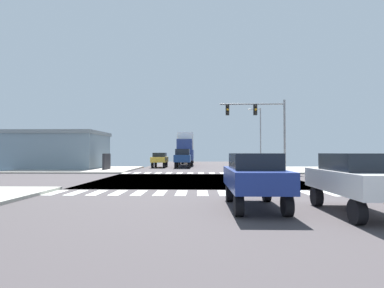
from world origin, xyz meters
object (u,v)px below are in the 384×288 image
(sedan_crossing_2, at_px, (160,159))
(box_truck_trailing_1, at_px, (185,148))
(suv_leading_2, at_px, (189,155))
(bank_building, at_px, (50,150))
(sedan_nearside_1, at_px, (254,175))
(sedan_queued_3, at_px, (357,178))
(suv_farside_1, at_px, (183,157))
(street_lamp, at_px, (259,132))
(traffic_signal_mast, at_px, (260,119))
(suv_middle_3, at_px, (187,156))

(sedan_crossing_2, bearing_deg, box_truck_trailing_1, -115.95)
(sedan_crossing_2, relative_size, suv_leading_2, 0.93)
(suv_leading_2, distance_m, box_truck_trailing_1, 13.50)
(bank_building, xyz_separation_m, suv_leading_2, (14.99, 24.17, -0.77))
(sedan_nearside_1, xyz_separation_m, suv_leading_2, (-4.00, 49.14, 0.28))
(box_truck_trailing_1, bearing_deg, sedan_queued_3, 100.79)
(suv_farside_1, xyz_separation_m, suv_leading_2, (0.00, 20.48, 0.00))
(street_lamp, relative_size, suv_leading_2, 1.69)
(box_truck_trailing_1, bearing_deg, sedan_nearside_1, 96.39)
(street_lamp, distance_m, bank_building, 25.82)
(traffic_signal_mast, xyz_separation_m, bank_building, (-22.78, 5.94, -2.91))
(sedan_nearside_1, height_order, box_truck_trailing_1, box_truck_trailing_1)
(suv_farside_1, height_order, box_truck_trailing_1, box_truck_trailing_1)
(sedan_crossing_2, height_order, suv_middle_3, suv_middle_3)
(sedan_crossing_2, xyz_separation_m, suv_middle_3, (3.00, 13.12, 0.28))
(suv_leading_2, xyz_separation_m, suv_middle_3, (0.00, -6.49, 0.00))
(suv_middle_3, bearing_deg, sedan_nearside_1, 95.36)
(street_lamp, xyz_separation_m, sedan_crossing_2, (-12.94, -1.71, -3.56))
(street_lamp, distance_m, sedan_nearside_1, 32.00)
(traffic_signal_mast, bearing_deg, street_lamp, 80.04)
(street_lamp, relative_size, sedan_queued_3, 1.81)
(suv_leading_2, distance_m, suv_middle_3, 6.49)
(traffic_signal_mast, distance_m, sedan_queued_3, 20.46)
(sedan_crossing_2, bearing_deg, sedan_queued_3, 108.12)
(traffic_signal_mast, relative_size, box_truck_trailing_1, 0.96)
(sedan_queued_3, bearing_deg, suv_farside_1, 103.27)
(sedan_nearside_1, height_order, suv_leading_2, suv_leading_2)
(sedan_nearside_1, relative_size, suv_middle_3, 0.93)
(bank_building, height_order, suv_leading_2, bank_building)
(bank_building, distance_m, sedan_queued_3, 34.07)
(suv_farside_1, bearing_deg, suv_leading_2, -90.00)
(suv_middle_3, bearing_deg, bank_building, 49.71)
(suv_farside_1, bearing_deg, bank_building, 13.83)
(sedan_nearside_1, xyz_separation_m, suv_farside_1, (-4.00, 28.66, 0.28))
(street_lamp, height_order, sedan_crossing_2, street_lamp)
(sedan_crossing_2, xyz_separation_m, suv_leading_2, (3.00, 19.61, 0.28))
(street_lamp, xyz_separation_m, bank_building, (-24.92, -6.27, -2.52))
(sedan_nearside_1, height_order, suv_farside_1, suv_farside_1)
(sedan_crossing_2, relative_size, suv_middle_3, 0.93)
(street_lamp, bearing_deg, box_truck_trailing_1, 155.87)
(suv_middle_3, bearing_deg, sedan_queued_3, 99.10)
(traffic_signal_mast, distance_m, street_lamp, 12.41)
(bank_building, distance_m, suv_middle_3, 23.19)
(box_truck_trailing_1, height_order, suv_middle_3, box_truck_trailing_1)
(box_truck_trailing_1, bearing_deg, sedan_crossing_2, 64.05)
(suv_farside_1, bearing_deg, sedan_nearside_1, 97.94)
(suv_middle_3, bearing_deg, suv_leading_2, -90.00)
(suv_farside_1, bearing_deg, box_truck_trailing_1, -90.00)
(sedan_nearside_1, bearing_deg, box_truck_trailing_1, 96.39)
(bank_building, relative_size, sedan_queued_3, 3.11)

